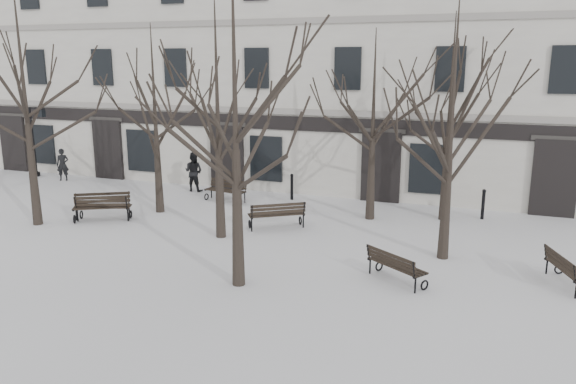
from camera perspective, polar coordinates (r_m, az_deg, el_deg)
The scene contains 20 objects.
ground at distance 17.52m, azimuth -7.29°, elevation -5.96°, with size 100.00×100.00×0.00m, color white.
building at distance 28.66m, azimuth 4.67°, elevation 12.77°, with size 40.40×10.20×11.40m.
tree_0 at distance 21.28m, azimuth -25.39°, elevation 10.85°, with size 5.94×5.94×8.48m.
tree_1 at distance 17.99m, azimuth -7.24°, elevation 10.47°, with size 5.48×5.48×7.83m.
tree_2 at distance 13.82m, azimuth -5.47°, elevation 11.47°, with size 5.95×5.95×8.50m.
tree_3 at distance 16.48m, azimuth 16.41°, elevation 9.02°, with size 5.23×5.23×7.47m.
tree_4 at distance 21.64m, azimuth -13.45°, elevation 9.38°, with size 4.94×4.94×7.05m.
tree_5 at distance 20.31m, azimuth 8.70°, elevation 8.96°, with size 4.78×4.78×6.83m.
tree_6 at distance 20.79m, azimuth 16.23°, elevation 9.63°, with size 5.16×5.16×7.37m.
bench_0 at distance 21.62m, azimuth -18.38°, elevation -1.33°, with size 2.04×1.60×1.00m.
bench_1 at distance 21.56m, azimuth -18.27°, elevation -1.41°, with size 2.02×1.34×0.97m.
bench_2 at distance 15.14m, azimuth 10.82°, elevation -7.31°, with size 1.76×1.48×0.87m.
bench_3 at distance 23.44m, azimuth -6.31°, elevation 0.24°, with size 1.84×0.89×0.89m.
bench_4 at distance 19.47m, azimuth -1.14°, elevation -2.24°, with size 1.96×1.65×0.98m.
bench_5 at distance 16.34m, azimuth 26.40°, elevation -6.97°, with size 1.16×1.82×0.87m.
lamp_post at distance 30.67m, azimuth -24.20°, elevation 5.25°, with size 1.13×0.42×3.60m.
bollard_a at distance 23.52m, azimuth 0.39°, elevation 0.63°, with size 0.14×0.14×1.11m.
bollard_b at distance 21.83m, azimuth 19.21°, elevation -1.07°, with size 0.15×0.15×1.14m.
pedestrian_a at distance 29.54m, azimuth -21.79°, elevation 1.10°, with size 0.57×0.38×1.56m, color black.
pedestrian_b at distance 25.57m, azimuth -9.49°, elevation 0.11°, with size 0.86×0.67×1.76m, color black.
Camera 1 is at (7.76, -14.63, 5.73)m, focal length 35.00 mm.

